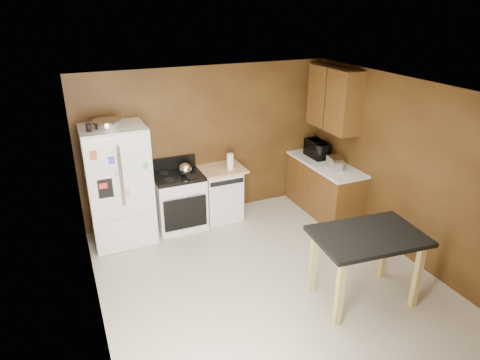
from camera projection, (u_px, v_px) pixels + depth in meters
floor at (268, 281)px, 5.66m from camera, size 4.50×4.50×0.00m
ceiling at (274, 92)px, 4.68m from camera, size 4.50×4.50×0.00m
wall_back at (209, 143)px, 7.07m from camera, size 4.20×0.00×4.20m
wall_front at (405, 310)px, 3.27m from camera, size 4.20×0.00×4.20m
wall_left at (89, 230)px, 4.40m from camera, size 0.00×4.50×4.50m
wall_right at (405, 170)px, 5.94m from camera, size 0.00×4.50×4.50m
roasting_pan at (107, 124)px, 5.92m from camera, size 0.40×0.40×0.10m
pen_cup at (89, 128)px, 5.72m from camera, size 0.07×0.07×0.11m
kettle at (185, 169)px, 6.65m from camera, size 0.20×0.20×0.20m
paper_towel at (230, 161)px, 6.91m from camera, size 0.13×0.13×0.25m
green_canister at (231, 162)px, 7.11m from camera, size 0.11×0.11×0.11m
toaster at (335, 163)px, 6.89m from camera, size 0.22×0.30×0.20m
microwave at (317, 150)px, 7.41m from camera, size 0.32×0.48×0.26m
refrigerator at (119, 186)px, 6.31m from camera, size 0.90×0.80×1.80m
gas_range at (179, 200)px, 6.87m from camera, size 0.76×0.68×1.10m
dishwasher at (220, 192)px, 7.16m from camera, size 0.78×0.63×0.89m
right_cabinets at (327, 161)px, 7.22m from camera, size 0.63×1.58×2.45m
island at (367, 244)px, 5.04m from camera, size 1.35×0.97×0.91m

